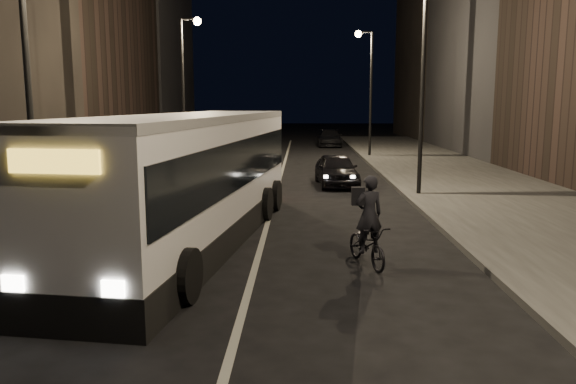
# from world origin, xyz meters

# --- Properties ---
(ground) EXTENTS (180.00, 180.00, 0.00)m
(ground) POSITION_xyz_m (0.00, 0.00, 0.00)
(ground) COLOR black
(ground) RESTS_ON ground
(sidewalk_right) EXTENTS (7.00, 70.00, 0.16)m
(sidewalk_right) POSITION_xyz_m (8.50, 14.00, 0.08)
(sidewalk_right) COLOR #363634
(sidewalk_right) RESTS_ON ground
(sidewalk_left) EXTENTS (7.00, 70.00, 0.16)m
(sidewalk_left) POSITION_xyz_m (-8.50, 14.00, 0.08)
(sidewalk_left) COLOR #363634
(sidewalk_left) RESTS_ON ground
(streetlight_right_mid) EXTENTS (1.20, 0.44, 8.12)m
(streetlight_right_mid) POSITION_xyz_m (5.33, 12.00, 5.36)
(streetlight_right_mid) COLOR black
(streetlight_right_mid) RESTS_ON sidewalk_right
(streetlight_right_far) EXTENTS (1.20, 0.44, 8.12)m
(streetlight_right_far) POSITION_xyz_m (5.33, 28.00, 5.36)
(streetlight_right_far) COLOR black
(streetlight_right_far) RESTS_ON sidewalk_right
(streetlight_left_near) EXTENTS (1.20, 0.44, 8.12)m
(streetlight_left_near) POSITION_xyz_m (-5.33, 4.00, 5.36)
(streetlight_left_near) COLOR black
(streetlight_left_near) RESTS_ON sidewalk_left
(streetlight_left_far) EXTENTS (1.20, 0.44, 8.12)m
(streetlight_left_far) POSITION_xyz_m (-5.33, 22.00, 5.36)
(streetlight_left_far) COLOR black
(streetlight_left_far) RESTS_ON sidewalk_left
(city_bus) EXTENTS (4.23, 12.64, 3.35)m
(city_bus) POSITION_xyz_m (-1.80, 4.66, 1.82)
(city_bus) COLOR white
(city_bus) RESTS_ON ground
(cyclist_on_bicycle) EXTENTS (1.17, 1.92, 2.09)m
(cyclist_on_bicycle) POSITION_xyz_m (2.52, 2.63, 0.69)
(cyclist_on_bicycle) COLOR black
(cyclist_on_bicycle) RESTS_ON ground
(car_near) EXTENTS (1.98, 4.29, 1.42)m
(car_near) POSITION_xyz_m (2.58, 15.09, 0.71)
(car_near) COLOR black
(car_near) RESTS_ON ground
(car_mid) EXTENTS (1.65, 3.89, 1.25)m
(car_mid) POSITION_xyz_m (-3.60, 26.63, 0.62)
(car_mid) COLOR #373739
(car_mid) RESTS_ON ground
(car_far) EXTENTS (2.00, 4.85, 1.40)m
(car_far) POSITION_xyz_m (3.41, 37.78, 0.70)
(car_far) COLOR black
(car_far) RESTS_ON ground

